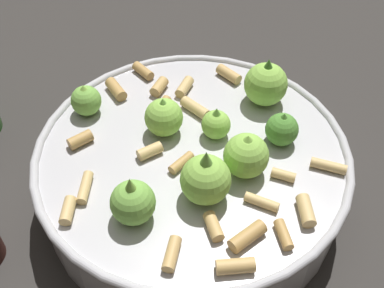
# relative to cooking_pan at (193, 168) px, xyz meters

# --- Properties ---
(ground_plane) EXTENTS (2.40, 2.40, 0.00)m
(ground_plane) POSITION_rel_cooking_pan_xyz_m (0.00, 0.00, -0.04)
(ground_plane) COLOR #2D2B28
(cooking_pan) EXTENTS (0.31, 0.31, 0.12)m
(cooking_pan) POSITION_rel_cooking_pan_xyz_m (0.00, 0.00, 0.00)
(cooking_pan) COLOR #B7B7BC
(cooking_pan) RESTS_ON ground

